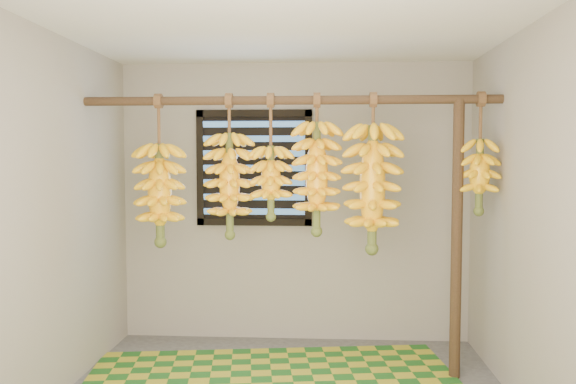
# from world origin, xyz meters

# --- Properties ---
(ceiling) EXTENTS (3.00, 3.00, 0.01)m
(ceiling) POSITION_xyz_m (0.00, 0.00, 2.40)
(ceiling) COLOR silver
(ceiling) RESTS_ON wall_back
(wall_back) EXTENTS (3.00, 0.01, 2.40)m
(wall_back) POSITION_xyz_m (0.00, 1.50, 1.20)
(wall_back) COLOR gray
(wall_back) RESTS_ON floor
(wall_left) EXTENTS (0.01, 3.00, 2.40)m
(wall_left) POSITION_xyz_m (-1.50, 0.00, 1.20)
(wall_left) COLOR gray
(wall_left) RESTS_ON floor
(wall_right) EXTENTS (0.01, 3.00, 2.40)m
(wall_right) POSITION_xyz_m (1.50, 0.00, 1.20)
(wall_right) COLOR gray
(wall_right) RESTS_ON floor
(window) EXTENTS (1.00, 0.04, 1.00)m
(window) POSITION_xyz_m (-0.35, 1.48, 1.50)
(window) COLOR black
(window) RESTS_ON wall_back
(hanging_pole) EXTENTS (3.00, 0.06, 0.06)m
(hanging_pole) POSITION_xyz_m (0.00, 0.70, 2.00)
(hanging_pole) COLOR #482F1E
(hanging_pole) RESTS_ON wall_left
(support_post) EXTENTS (0.08, 0.08, 2.00)m
(support_post) POSITION_xyz_m (1.20, 0.70, 1.00)
(support_post) COLOR #482F1E
(support_post) RESTS_ON floor
(banana_bunch_a) EXTENTS (0.34, 0.34, 1.10)m
(banana_bunch_a) POSITION_xyz_m (-0.95, 0.70, 1.32)
(banana_bunch_a) COLOR brown
(banana_bunch_a) RESTS_ON hanging_pole
(banana_bunch_b) EXTENTS (0.35, 0.35, 1.05)m
(banana_bunch_b) POSITION_xyz_m (-0.44, 0.70, 1.39)
(banana_bunch_b) COLOR brown
(banana_bunch_b) RESTS_ON hanging_pole
(banana_bunch_c) EXTENTS (0.30, 0.30, 0.91)m
(banana_bunch_c) POSITION_xyz_m (-0.13, 0.70, 1.41)
(banana_bunch_c) COLOR brown
(banana_bunch_c) RESTS_ON hanging_pole
(banana_bunch_d) EXTENTS (0.33, 0.33, 1.01)m
(banana_bunch_d) POSITION_xyz_m (0.20, 0.70, 1.44)
(banana_bunch_d) COLOR brown
(banana_bunch_d) RESTS_ON hanging_pole
(banana_bunch_e) EXTENTS (0.39, 0.39, 1.14)m
(banana_bunch_e) POSITION_xyz_m (0.60, 0.70, 1.37)
(banana_bunch_e) COLOR brown
(banana_bunch_e) RESTS_ON hanging_pole
(banana_bunch_f) EXTENTS (0.27, 0.27, 0.86)m
(banana_bunch_f) POSITION_xyz_m (1.35, 0.70, 1.46)
(banana_bunch_f) COLOR brown
(banana_bunch_f) RESTS_ON hanging_pole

